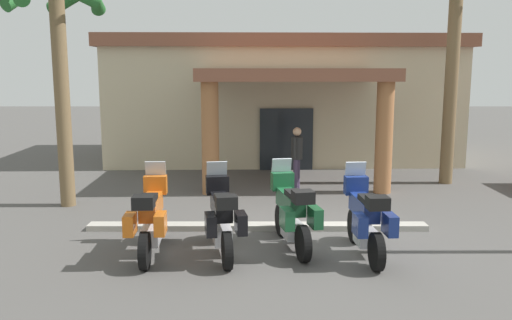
{
  "coord_description": "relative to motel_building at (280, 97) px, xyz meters",
  "views": [
    {
      "loc": [
        -1.03,
        -10.58,
        3.36
      ],
      "look_at": [
        -1.02,
        2.32,
        1.2
      ],
      "focal_mm": 37.63,
      "sensor_mm": 36.0,
      "label": 1
    }
  ],
  "objects": [
    {
      "name": "pedestrian",
      "position": [
        0.21,
        -6.08,
        -1.28
      ],
      "size": [
        0.32,
        0.5,
        1.79
      ],
      "rotation": [
        0.0,
        0.0,
        5.92
      ],
      "color": "#3F334C",
      "rests_on": "ground_plane"
    },
    {
      "name": "palm_tree_near_portico",
      "position": [
        4.78,
        -5.18,
        2.45
      ],
      "size": [
        2.27,
        2.35,
        6.73
      ],
      "color": "brown",
      "rests_on": "ground_plane"
    },
    {
      "name": "motel_building",
      "position": [
        0.0,
        0.0,
        0.0
      ],
      "size": [
        13.08,
        10.56,
        4.58
      ],
      "rotation": [
        0.0,
        0.0,
        0.03
      ],
      "color": "beige",
      "rests_on": "ground_plane"
    },
    {
      "name": "motorcycle_orange",
      "position": [
        -2.87,
        -11.53,
        -1.63
      ],
      "size": [
        0.72,
        2.21,
        1.61
      ],
      "rotation": [
        0.0,
        0.0,
        1.62
      ],
      "color": "black",
      "rests_on": "ground_plane"
    },
    {
      "name": "curb_strip",
      "position": [
        -0.91,
        -9.93,
        -2.27
      ],
      "size": [
        7.24,
        0.36,
        0.12
      ],
      "primitive_type": "cube",
      "color": "#ADA89E",
      "rests_on": "ground_plane"
    },
    {
      "name": "motorcycle_black",
      "position": [
        -1.56,
        -11.52,
        -1.63
      ],
      "size": [
        0.86,
        2.2,
        1.61
      ],
      "rotation": [
        0.0,
        0.0,
        1.74
      ],
      "color": "black",
      "rests_on": "ground_plane"
    },
    {
      "name": "motorcycle_blue",
      "position": [
        1.06,
        -11.58,
        -1.63
      ],
      "size": [
        0.73,
        2.21,
        1.61
      ],
      "rotation": [
        0.0,
        0.0,
        1.63
      ],
      "color": "black",
      "rests_on": "ground_plane"
    },
    {
      "name": "palm_tree_roadside",
      "position": [
        -5.67,
        -7.86,
        1.87
      ],
      "size": [
        2.56,
        2.56,
        5.81
      ],
      "color": "brown",
      "rests_on": "ground_plane"
    },
    {
      "name": "motorcycle_green",
      "position": [
        -0.25,
        -11.16,
        -1.63
      ],
      "size": [
        0.9,
        2.19,
        1.61
      ],
      "rotation": [
        0.0,
        0.0,
        1.77
      ],
      "color": "black",
      "rests_on": "ground_plane"
    },
    {
      "name": "ground_plane",
      "position": [
        0.09,
        -10.43,
        -2.33
      ],
      "size": [
        80.0,
        80.0,
        0.0
      ],
      "primitive_type": "plane",
      "color": "#514F4C"
    }
  ]
}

